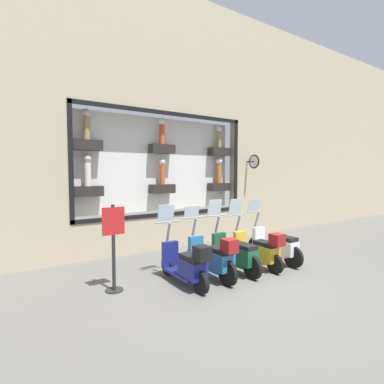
# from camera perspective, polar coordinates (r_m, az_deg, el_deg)

# --- Properties ---
(ground_plane) EXTENTS (120.00, 120.00, 0.00)m
(ground_plane) POSITION_cam_1_polar(r_m,az_deg,el_deg) (6.93, 9.67, -16.34)
(ground_plane) COLOR #66635E
(building_facade) EXTENTS (1.17, 36.00, 7.96)m
(building_facade) POSITION_cam_1_polar(r_m,az_deg,el_deg) (9.61, -5.40, 13.77)
(building_facade) COLOR tan
(building_facade) RESTS_ON ground_plane
(scooter_white_0) EXTENTS (1.81, 0.60, 1.65)m
(scooter_white_0) POSITION_cam_1_polar(r_m,az_deg,el_deg) (8.30, 15.77, -9.85)
(scooter_white_0) COLOR black
(scooter_white_0) RESTS_ON ground_plane
(scooter_yellow_1) EXTENTS (1.79, 0.61, 1.66)m
(scooter_yellow_1) POSITION_cam_1_polar(r_m,az_deg,el_deg) (7.73, 12.69, -10.69)
(scooter_yellow_1) COLOR black
(scooter_yellow_1) RESTS_ON ground_plane
(scooter_green_2) EXTENTS (1.81, 0.60, 1.68)m
(scooter_green_2) POSITION_cam_1_polar(r_m,az_deg,el_deg) (7.31, 8.33, -11.63)
(scooter_green_2) COLOR black
(scooter_green_2) RESTS_ON ground_plane
(scooter_teal_3) EXTENTS (1.81, 0.60, 1.57)m
(scooter_teal_3) POSITION_cam_1_polar(r_m,az_deg,el_deg) (6.81, 4.12, -12.37)
(scooter_teal_3) COLOR black
(scooter_teal_3) RESTS_ON ground_plane
(scooter_navy_4) EXTENTS (1.79, 0.60, 1.64)m
(scooter_navy_4) POSITION_cam_1_polar(r_m,az_deg,el_deg) (6.42, -0.99, -13.61)
(scooter_navy_4) COLOR black
(scooter_navy_4) RESTS_ON ground_plane
(shop_sign_post) EXTENTS (0.36, 0.45, 1.74)m
(shop_sign_post) POSITION_cam_1_polar(r_m,az_deg,el_deg) (6.23, -14.71, -9.65)
(shop_sign_post) COLOR #232326
(shop_sign_post) RESTS_ON ground_plane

